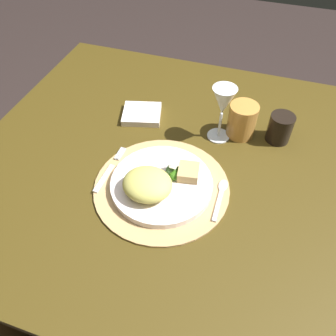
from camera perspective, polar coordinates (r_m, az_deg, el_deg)
The scene contains 13 objects.
ground_plane at distance 1.50m, azimuth 2.76°, elevation -18.45°, with size 6.00×6.00×0.00m, color #2B211F.
dining_table at distance 1.01m, azimuth 3.90°, elevation -5.41°, with size 1.19×0.98×0.72m.
placemat at distance 0.84m, azimuth -1.07°, elevation -3.19°, with size 0.33×0.33×0.01m, color tan.
dinner_plate at distance 0.83m, azimuth -1.08°, elevation -2.67°, with size 0.25×0.25×0.02m, color white.
pasta_serving at distance 0.78m, azimuth -3.47°, elevation -2.72°, with size 0.12×0.11×0.05m, color #D9CF63.
salad_greens at distance 0.83m, azimuth 1.06°, elevation -0.41°, with size 0.05×0.06×0.03m.
bread_piece at distance 0.83m, azimuth 3.45°, elevation -0.68°, with size 0.05×0.05×0.02m, color tan.
fork at distance 0.88m, azimuth -9.91°, elevation -0.51°, with size 0.02×0.16×0.00m.
spoon at distance 0.83m, azimuth 8.87°, elevation -4.17°, with size 0.02×0.13×0.01m.
napkin at distance 1.03m, azimuth -4.40°, elevation 9.01°, with size 0.11×0.10×0.02m, color white.
wine_glass at distance 0.91m, azimuth 9.20°, elevation 10.63°, with size 0.06×0.06×0.16m.
amber_tumbler at distance 0.97m, azimuth 12.29°, elevation 7.80°, with size 0.08×0.08×0.10m, color #C78A3E.
dark_tumbler at distance 0.98m, azimuth 18.23°, elevation 6.37°, with size 0.07×0.07×0.08m, color black.
Camera 1 is at (0.12, -0.60, 1.37)m, focal length 36.42 mm.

